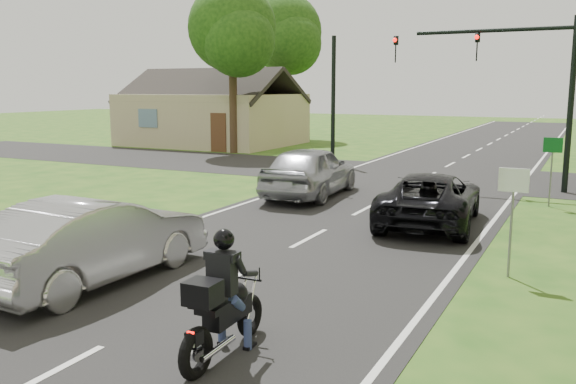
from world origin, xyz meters
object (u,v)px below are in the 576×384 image
(motorcycle_rider, at_px, (222,307))
(silver_suv, at_px, (310,171))
(traffic_signal, at_px, (515,72))
(dark_suv, at_px, (430,198))
(sign_white, at_px, (513,196))
(sign_green, at_px, (552,155))
(silver_sedan, at_px, (94,240))

(motorcycle_rider, relative_size, silver_suv, 0.41)
(silver_suv, height_order, traffic_signal, traffic_signal)
(dark_suv, distance_m, silver_suv, 5.23)
(sign_white, height_order, sign_green, same)
(motorcycle_rider, xyz_separation_m, sign_white, (3.01, 5.46, 0.89))
(silver_sedan, distance_m, traffic_signal, 16.15)
(silver_suv, bearing_deg, motorcycle_rider, 105.04)
(dark_suv, relative_size, sign_white, 2.35)
(motorcycle_rider, xyz_separation_m, dark_suv, (0.54, 9.35, 0.00))
(motorcycle_rider, relative_size, silver_sedan, 0.43)
(sign_white, bearing_deg, traffic_signal, 97.05)
(dark_suv, xyz_separation_m, sign_green, (2.68, 4.11, 0.89))
(sign_green, bearing_deg, silver_sedan, -121.18)
(silver_sedan, xyz_separation_m, silver_suv, (-0.18, 10.10, 0.05))
(motorcycle_rider, distance_m, dark_suv, 9.36)
(silver_suv, height_order, sign_green, sign_green)
(traffic_signal, distance_m, sign_white, 11.39)
(motorcycle_rider, bearing_deg, traffic_signal, 82.46)
(dark_suv, relative_size, silver_suv, 1.00)
(traffic_signal, height_order, sign_green, traffic_signal)
(silver_sedan, relative_size, sign_white, 2.29)
(silver_suv, xyz_separation_m, sign_white, (7.10, -6.33, 0.73))
(dark_suv, relative_size, silver_sedan, 1.03)
(traffic_signal, xyz_separation_m, sign_white, (1.36, -11.02, -2.54))
(silver_suv, distance_m, traffic_signal, 8.10)
(motorcycle_rider, height_order, traffic_signal, traffic_signal)
(silver_suv, distance_m, sign_white, 9.54)
(motorcycle_rider, bearing_deg, silver_sedan, 154.86)
(traffic_signal, height_order, sign_white, traffic_signal)
(traffic_signal, bearing_deg, motorcycle_rider, -95.72)
(dark_suv, relative_size, traffic_signal, 0.78)
(silver_suv, xyz_separation_m, sign_green, (7.30, 1.67, 0.73))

